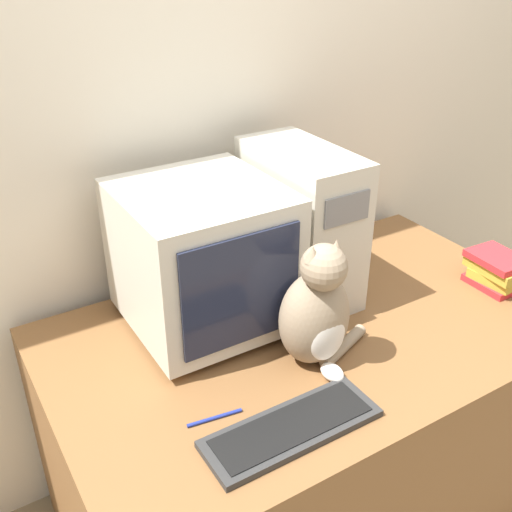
# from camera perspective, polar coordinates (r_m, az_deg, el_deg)

# --- Properties ---
(wall_back) EXTENTS (7.00, 0.05, 2.50)m
(wall_back) POSITION_cam_1_polar(r_m,az_deg,el_deg) (1.99, -3.05, 12.64)
(wall_back) COLOR beige
(wall_back) RESTS_ON ground_plane
(desk) EXTENTS (1.55, 0.93, 0.76)m
(desk) POSITION_cam_1_polar(r_m,az_deg,el_deg) (2.04, 5.06, -15.51)
(desk) COLOR brown
(desk) RESTS_ON ground_plane
(crt_monitor) EXTENTS (0.43, 0.45, 0.43)m
(crt_monitor) POSITION_cam_1_polar(r_m,az_deg,el_deg) (1.70, -5.13, -0.12)
(crt_monitor) COLOR beige
(crt_monitor) RESTS_ON desk
(computer_tower) EXTENTS (0.22, 0.43, 0.47)m
(computer_tower) POSITION_cam_1_polar(r_m,az_deg,el_deg) (1.86, 4.20, 3.14)
(computer_tower) COLOR beige
(computer_tower) RESTS_ON desk
(keyboard) EXTENTS (0.43, 0.15, 0.02)m
(keyboard) POSITION_cam_1_polar(r_m,az_deg,el_deg) (1.46, 3.43, -16.03)
(keyboard) COLOR #2D2D2D
(keyboard) RESTS_ON desk
(cat) EXTENTS (0.29, 0.21, 0.37)m
(cat) POSITION_cam_1_polar(r_m,az_deg,el_deg) (1.58, 5.86, -5.35)
(cat) COLOR gray
(cat) RESTS_ON desk
(book_stack) EXTENTS (0.15, 0.19, 0.11)m
(book_stack) POSITION_cam_1_polar(r_m,az_deg,el_deg) (2.10, 21.88, -1.27)
(book_stack) COLOR red
(book_stack) RESTS_ON desk
(pen) EXTENTS (0.14, 0.03, 0.01)m
(pen) POSITION_cam_1_polar(r_m,az_deg,el_deg) (1.49, -3.95, -15.12)
(pen) COLOR navy
(pen) RESTS_ON desk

